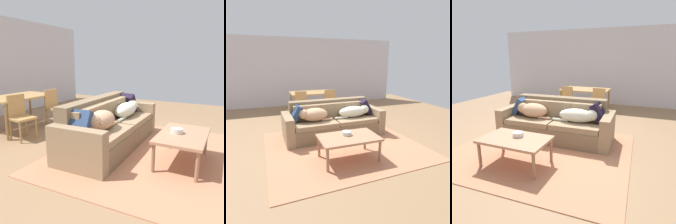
# 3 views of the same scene
# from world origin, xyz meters

# --- Properties ---
(ground_plane) EXTENTS (10.00, 10.00, 0.00)m
(ground_plane) POSITION_xyz_m (0.00, 0.00, 0.00)
(ground_plane) COLOR #94704D
(back_partition) EXTENTS (8.00, 0.12, 2.70)m
(back_partition) POSITION_xyz_m (0.00, 4.00, 1.35)
(back_partition) COLOR silver
(back_partition) RESTS_ON ground
(area_rug) EXTENTS (3.26, 2.84, 0.01)m
(area_rug) POSITION_xyz_m (-0.06, -0.54, 0.01)
(area_rug) COLOR tan
(area_rug) RESTS_ON ground
(couch) EXTENTS (2.39, 0.96, 0.85)m
(couch) POSITION_xyz_m (-0.06, 0.15, 0.33)
(couch) COLOR #7A6449
(couch) RESTS_ON ground
(dog_on_left_cushion) EXTENTS (0.78, 0.40, 0.30)m
(dog_on_left_cushion) POSITION_xyz_m (-0.57, 0.02, 0.60)
(dog_on_left_cushion) COLOR tan
(dog_on_left_cushion) RESTS_ON couch
(dog_on_right_cushion) EXTENTS (0.91, 0.34, 0.28)m
(dog_on_right_cushion) POSITION_xyz_m (0.47, 0.04, 0.58)
(dog_on_right_cushion) COLOR beige
(dog_on_right_cushion) RESTS_ON couch
(throw_pillow_by_left_arm) EXTENTS (0.31, 0.41, 0.41)m
(throw_pillow_by_left_arm) POSITION_xyz_m (-0.96, 0.17, 0.63)
(throw_pillow_by_left_arm) COLOR navy
(throw_pillow_by_left_arm) RESTS_ON couch
(throw_pillow_by_right_arm) EXTENTS (0.35, 0.42, 0.43)m
(throw_pillow_by_right_arm) POSITION_xyz_m (0.84, 0.23, 0.63)
(throw_pillow_by_right_arm) COLOR black
(throw_pillow_by_right_arm) RESTS_ON couch
(coffee_table) EXTENTS (1.07, 0.66, 0.46)m
(coffee_table) POSITION_xyz_m (-0.19, -1.15, 0.41)
(coffee_table) COLOR tan
(coffee_table) RESTS_ON ground
(bowl_on_coffee_table) EXTENTS (0.17, 0.17, 0.07)m
(bowl_on_coffee_table) POSITION_xyz_m (-0.20, -1.06, 0.49)
(bowl_on_coffee_table) COLOR silver
(bowl_on_coffee_table) RESTS_ON coffee_table
(dining_table) EXTENTS (1.41, 0.90, 0.75)m
(dining_table) POSITION_xyz_m (-0.08, 2.40, 0.69)
(dining_table) COLOR tan
(dining_table) RESTS_ON ground
(dining_chair_near_left) EXTENTS (0.45, 0.45, 0.86)m
(dining_chair_near_left) POSITION_xyz_m (-0.54, 1.85, 0.48)
(dining_chair_near_left) COLOR tan
(dining_chair_near_left) RESTS_ON ground
(dining_chair_near_right) EXTENTS (0.43, 0.43, 0.86)m
(dining_chair_near_right) POSITION_xyz_m (0.43, 1.84, 0.49)
(dining_chair_near_right) COLOR tan
(dining_chair_near_right) RESTS_ON ground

